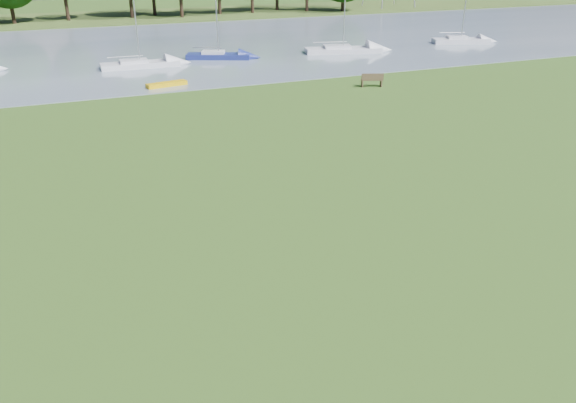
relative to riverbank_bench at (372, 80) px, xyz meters
name	(u,v)px	position (x,y,z in m)	size (l,w,h in m)	color
ground	(244,223)	(-16.23, -18.09, -0.51)	(220.00, 220.00, 0.00)	#4B6121
river	(111,51)	(-16.23, 23.91, -0.51)	(220.00, 40.00, 0.10)	slate
far_bank	(86,19)	(-16.23, 53.91, -0.51)	(220.00, 20.00, 0.40)	#4C6626
riverbank_bench	(372,80)	(0.00, 0.00, 0.00)	(1.73, 1.04, 1.02)	brown
kayak	(167,84)	(-14.25, 5.91, -0.31)	(3.08, 0.72, 0.31)	#EEB807
sailboat_0	(342,48)	(4.85, 14.00, -0.04)	(7.79, 3.90, 8.36)	silver
sailboat_2	(218,54)	(-7.49, 15.47, -0.03)	(6.08, 3.90, 7.29)	navy
sailboat_3	(139,63)	(-14.95, 14.10, -0.06)	(6.68, 1.99, 7.22)	silver
sailboat_5	(460,39)	(19.51, 14.35, 0.02)	(6.27, 3.58, 8.41)	silver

